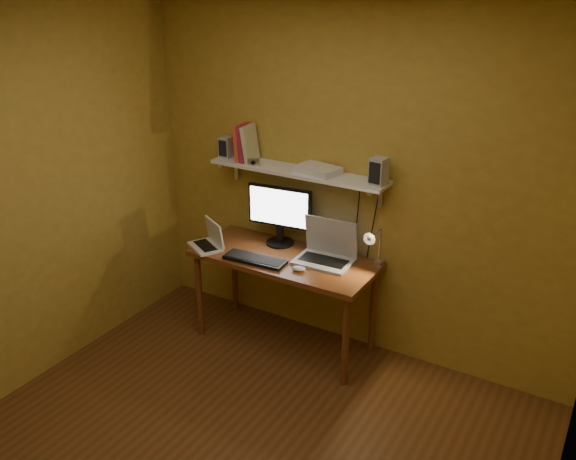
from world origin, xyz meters
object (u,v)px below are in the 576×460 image
Objects in this scene: laptop at (327,250)px; speaker_left at (226,147)px; desk_lamp at (374,244)px; router at (318,170)px; keyboard at (255,260)px; netbook at (209,240)px; desk at (284,267)px; monitor at (280,212)px; mouse at (299,269)px; wall_shelf at (297,172)px; speaker_right at (379,171)px; shelf_camera at (254,162)px.

speaker_left is at bearing 172.71° from laptop.
desk_lamp is 0.67m from router.
laptop is at bearing -5.36° from speaker_left.
keyboard is at bearing -129.37° from router.
keyboard is (0.44, -0.03, -0.05)m from netbook.
desk_lamp reaches higher than desk.
monitor is 5.23× the size of mouse.
netbook is at bearing -149.09° from monitor.
router is at bearing 50.24° from desk.
laptop is (0.30, -0.08, -0.53)m from wall_shelf.
laptop is 2.23× the size of speaker_right.
shelf_camera is at bearing 118.35° from keyboard.
shelf_camera is at bearing -168.05° from speaker_right.
netbook is 3.53× the size of shelf_camera.
laptop is 2.64× the size of speaker_left.
speaker_left is 0.85× the size of speaker_right.
desk is 2.98× the size of keyboard.
monitor reaches higher than keyboard.
monitor reaches higher than laptop.
shelf_camera is at bearing -165.95° from monitor.
speaker_right is (0.43, 0.33, 0.70)m from mouse.
mouse is (0.79, -0.00, -0.04)m from netbook.
shelf_camera is 0.32× the size of router.
speaker_right is (0.78, 0.36, 0.71)m from keyboard.
speaker_right is at bearing -1.16° from wall_shelf.
mouse is (0.36, -0.34, -0.24)m from monitor.
desk_lamp is 1.39m from speaker_left.
router is at bearing 46.04° from keyboard.
keyboard is 2.48× the size of speaker_right.
laptop is 4.42× the size of shelf_camera.
laptop is at bearing 20.81° from desk.
netbook is (-0.88, -0.26, -0.02)m from laptop.
desk is at bearing -17.34° from speaker_left.
mouse is 0.89m from speaker_right.
shelf_camera reaches higher than router.
wall_shelf is 14.14× the size of mouse.
speaker_left is at bearing 140.59° from mouse.
monitor reaches higher than desk.
desk is 4.14× the size of netbook.
router is (0.32, 0.02, 0.39)m from monitor.
speaker_right is at bearing -2.48° from router.
desk_lamp is (0.36, 0.01, 0.13)m from laptop.
wall_shelf is 0.38m from monitor.
netbook is 1.78× the size of speaker_right.
keyboard is 1.11m from speaker_right.
monitor is 5.40× the size of shelf_camera.
desk_lamp is 2.34× the size of speaker_left.
keyboard is at bearing 166.70° from mouse.
desk_lamp is at bearing 14.17° from mouse.
speaker_left is (-0.64, 0.19, 0.79)m from desk.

